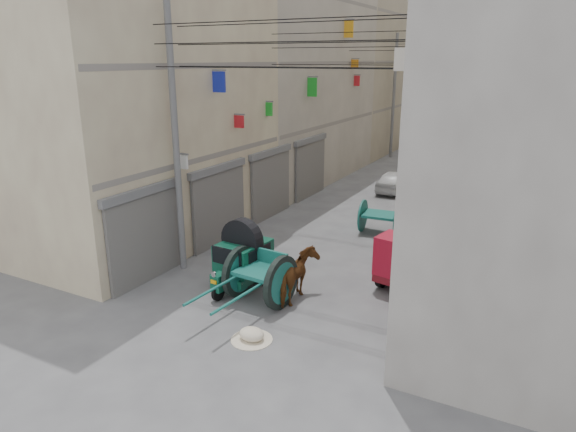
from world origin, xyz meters
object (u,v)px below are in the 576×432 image
Objects in this scene: tonga_cart at (260,276)px; feed_sack at (252,334)px; distant_car_grey at (479,164)px; distant_car_green at (483,130)px; second_cart at (380,217)px; auto_rickshaw at (242,256)px; distant_car_white at (394,181)px; mini_truck at (411,260)px; horse at (298,277)px.

feed_sack is at bearing -60.12° from tonga_cart.
tonga_cart is 20.36m from distant_car_grey.
second_cart is at bearing 81.60° from distant_car_green.
auto_rickshaw is 0.57× the size of distant_car_green.
auto_rickshaw is 13.07m from distant_car_white.
auto_rickshaw is 19.87m from distant_car_grey.
distant_car_white is (-1.23, 15.54, 0.38)m from feed_sack.
mini_truck reaches higher than distant_car_grey.
distant_car_grey is (1.86, 22.00, 0.42)m from feed_sack.
horse is 13.19m from distant_car_white.
distant_car_grey reaches higher than distant_car_white.
horse is at bearing 81.18° from distant_car_green.
second_cart is 8.96m from feed_sack.
auto_rickshaw is at bearing -111.54° from second_cart.
distant_car_green is at bearing 90.27° from feed_sack.
auto_rickshaw is 0.65× the size of distant_car_grey.
mini_truck is 0.90× the size of distant_car_grey.
auto_rickshaw is at bearing 86.74° from distant_car_white.
feed_sack is at bearing -95.28° from second_cart.
horse reaches higher than distant_car_green.
distant_car_white is 0.79× the size of distant_car_green.
auto_rickshaw is at bearing -94.23° from distant_car_grey.
mini_truck is at bearing 32.88° from auto_rickshaw.
distant_car_green is (-2.04, 15.88, 0.00)m from distant_car_grey.
mini_truck is 33.14m from distant_car_green.
horse is 0.52× the size of distant_car_white.
horse is at bearing -88.88° from distant_car_grey.
distant_car_white is (0.61, 13.05, -0.39)m from auto_rickshaw.
distant_car_green is at bearing 86.65° from second_cart.
auto_rickshaw reaches higher than tonga_cart.
mini_truck is (4.31, 2.36, -0.12)m from auto_rickshaw.
second_cart is at bearing 101.56° from distant_car_white.
horse is 0.42× the size of distant_car_green.
distant_car_green is (-0.37, 28.94, -0.09)m from second_cart.
distant_car_grey reaches higher than feed_sack.
distant_car_grey is at bearing 87.01° from tonga_cart.
mini_truck is 1.00× the size of distant_car_white.
distant_car_green is at bearing 105.18° from mini_truck.
mini_truck is at bearing 46.86° from tonga_cart.
feed_sack is 22.09m from distant_car_grey.
auto_rickshaw is at bearing -140.76° from mini_truck.
tonga_cart reaches higher than distant_car_green.
mini_truck reaches higher than distant_car_green.
second_cart is 0.91× the size of horse.
auto_rickshaw is 4.92m from mini_truck.
mini_truck is 4.69m from second_cart.
distant_car_green is (-0.19, 35.47, -0.12)m from horse.
mini_truck is at bearing 85.47° from distant_car_green.
second_cart is at bearing 129.77° from mini_truck.
horse is (0.01, 2.41, 0.54)m from feed_sack.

